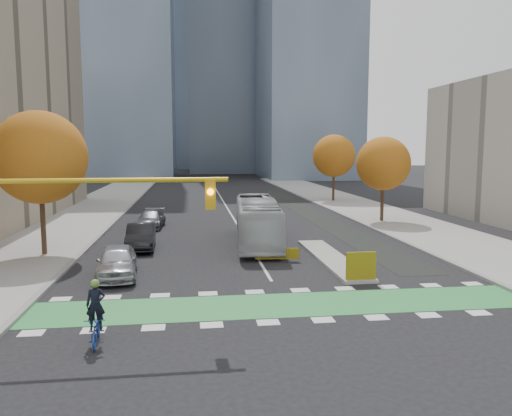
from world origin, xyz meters
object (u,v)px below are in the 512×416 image
object	(u,v)px
tree_east_near	(383,164)
parked_car_a	(117,261)
tree_west	(40,158)
parked_car_c	(151,219)
cyclist	(96,323)
parked_car_b	(141,236)
hazard_board	(361,266)
traffic_signal_west	(58,214)
bus	(257,221)
tree_east_far	(334,156)

from	to	relation	value
tree_east_near	parked_car_a	xyz separation A→B (m)	(-19.20, -15.31, -4.10)
tree_west	parked_car_a	xyz separation A→B (m)	(4.80, -5.31, -4.85)
parked_car_a	parked_car_c	world-z (taller)	parked_car_a
cyclist	parked_car_b	bearing A→B (deg)	85.71
hazard_board	cyclist	xyz separation A→B (m)	(-10.66, -5.81, -0.10)
traffic_signal_west	parked_car_a	world-z (taller)	traffic_signal_west
parked_car_b	cyclist	bearing A→B (deg)	-91.98
tree_west	bus	xyz separation A→B (m)	(12.53, 2.04, -4.13)
tree_east_far	bus	size ratio (longest dim) A/B	0.72
tree_east_far	parked_car_a	size ratio (longest dim) A/B	1.70
traffic_signal_west	parked_car_c	world-z (taller)	traffic_signal_west
tree_east_near	parked_car_b	xyz separation A→B (m)	(-18.74, -8.57, -4.09)
traffic_signal_west	bus	world-z (taller)	traffic_signal_west
tree_east_far	parked_car_b	xyz separation A→B (m)	(-19.24, -24.57, -4.47)
tree_east_far	parked_car_b	size ratio (longest dim) A/B	1.64
tree_west	bus	world-z (taller)	tree_west
bus	parked_car_b	xyz separation A→B (m)	(-7.27, -0.61, -0.72)
tree_east_near	parked_car_b	bearing A→B (deg)	-155.41
hazard_board	parked_car_b	world-z (taller)	parked_car_b
parked_car_b	tree_east_near	bearing A→B (deg)	22.31
bus	parked_car_c	distance (m)	10.61
tree_east_near	parked_car_b	size ratio (longest dim) A/B	1.51
tree_east_near	hazard_board	bearing A→B (deg)	-114.20
tree_west	parked_car_a	distance (m)	8.64
hazard_board	bus	size ratio (longest dim) A/B	0.13
traffic_signal_west	parked_car_c	size ratio (longest dim) A/B	1.85
tree_west	bus	distance (m)	13.35
parked_car_a	cyclist	bearing A→B (deg)	-91.30
traffic_signal_west	parked_car_a	bearing A→B (deg)	84.24
tree_east_near	cyclist	xyz separation A→B (m)	(-18.66, -23.61, -4.17)
tree_east_far	traffic_signal_west	xyz separation A→B (m)	(-20.43, -38.51, -1.21)
tree_west	cyclist	xyz separation A→B (m)	(5.34, -13.61, -4.92)
bus	parked_car_a	distance (m)	10.69
parked_car_b	parked_car_c	world-z (taller)	parked_car_b
traffic_signal_west	cyclist	size ratio (longest dim) A/B	4.07
tree_east_far	parked_car_a	world-z (taller)	tree_east_far
cyclist	tree_east_far	bearing A→B (deg)	59.60
parked_car_c	tree_east_far	bearing A→B (deg)	44.29
parked_car_b	parked_car_a	bearing A→B (deg)	-96.23
tree_east_far	parked_car_b	bearing A→B (deg)	-128.06
cyclist	parked_car_a	bearing A→B (deg)	89.16
cyclist	parked_car_c	xyz separation A→B (m)	(-0.11, 23.30, -0.03)
bus	cyclist	bearing A→B (deg)	-110.13
tree_west	tree_east_near	distance (m)	26.01
tree_east_near	parked_car_b	distance (m)	21.01
hazard_board	tree_east_far	distance (m)	35.13
cyclist	parked_car_b	xyz separation A→B (m)	(-0.08, 15.04, 0.07)
tree_west	parked_car_a	size ratio (longest dim) A/B	1.82
tree_east_near	parked_car_c	xyz separation A→B (m)	(-18.77, -0.31, -4.20)
tree_east_near	traffic_signal_west	world-z (taller)	tree_east_near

